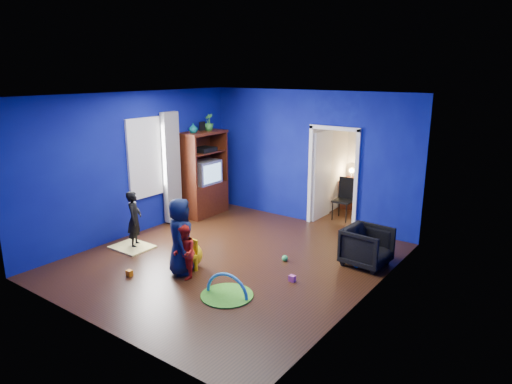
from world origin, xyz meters
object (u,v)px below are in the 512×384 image
Objects in this scene: armchair at (367,247)px; crt_tv at (205,172)px; hopper_ball at (190,255)px; tv_armoire at (204,174)px; child_black at (134,219)px; play_mat at (227,295)px; child_navy at (180,236)px; study_desk at (360,195)px; toddler_red at (184,252)px; kid_chair at (187,257)px; folding_chair at (343,200)px.

crt_tv is at bearing 86.20° from armchair.
armchair reaches higher than hopper_ball.
tv_armoire is 3.12m from hopper_ball.
child_black reaches higher than play_mat.
armchair is 1.07× the size of crt_tv.
tv_armoire is at bearing -7.00° from child_navy.
child_black reaches higher than study_desk.
study_desk is (2.78, 2.50, -0.65)m from crt_tv.
play_mat is (0.96, -0.09, -0.44)m from toddler_red.
child_navy reaches higher than armchair.
study_desk is (0.74, 5.25, -0.07)m from toddler_red.
tv_armoire is 3.28m from kid_chair.
crt_tv is (-0.28, 2.32, 0.47)m from child_black.
crt_tv reaches higher than child_black.
kid_chair is 5.13m from study_desk.
study_desk reaches higher than hopper_ball.
child_navy reaches higher than hopper_ball.
crt_tv is 0.76× the size of folding_chair.
child_navy is 2.59× the size of kid_chair.
kid_chair is (1.92, -2.56, -0.73)m from tv_armoire.
armchair reaches higher than kid_chair.
toddler_red is (0.19, -0.11, -0.20)m from child_navy.
toddler_red is 1.28× the size of crt_tv.
toddler_red is (1.76, -0.44, -0.10)m from child_black.
toddler_red is 0.32m from kid_chair.
crt_tv is at bearing -27.94° from child_black.
armchair is 0.58× the size of child_navy.
study_desk is at bearing 41.95° from crt_tv.
armchair is at bearing -7.04° from tv_armoire.
study_desk is 0.96× the size of folding_chair.
crt_tv is 3.27m from kid_chair.
study_desk reaches higher than play_mat.
kid_chair is at bearing -100.04° from study_desk.
toddler_red is (-2.19, -2.23, 0.11)m from armchair.
tv_armoire reaches higher than folding_chair.
toddler_red is 1.05m from play_mat.
play_mat is at bearing 32.74° from toddler_red.
toddler_red is 3.49m from tv_armoire.
hopper_ball is 0.55× the size of play_mat.
crt_tv is 4.25m from play_mat.
tv_armoire is at bearing 130.79° from kid_chair.
tv_armoire is at bearing 136.83° from play_mat.
child_navy reaches higher than kid_chair.
child_navy reaches higher than play_mat.
toddler_red is 4.36m from folding_chair.
child_black is at bearing -82.17° from tv_armoire.
child_navy is 1.63× the size of play_mat.
tv_armoire reaches higher than kid_chair.
child_navy reaches higher than crt_tv.
study_desk is at bearing -62.23° from child_black.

